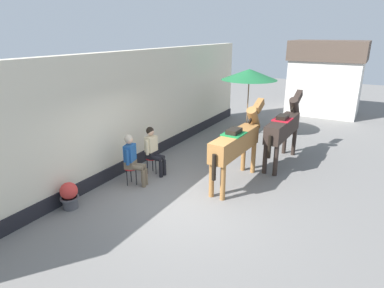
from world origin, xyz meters
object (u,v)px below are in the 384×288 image
at_px(flower_planter_near, 69,195).
at_px(seated_visitor_far, 153,148).
at_px(seated_visitor_near, 132,157).
at_px(saddled_horse_far, 284,127).
at_px(cafe_parasol, 249,75).
at_px(saddled_horse_near, 237,142).

bearing_deg(flower_planter_near, seated_visitor_far, 78.04).
height_order(seated_visitor_near, flower_planter_near, seated_visitor_near).
relative_size(saddled_horse_far, cafe_parasol, 1.16).
xyz_separation_m(seated_visitor_near, saddled_horse_near, (2.32, 1.50, 0.38)).
distance_m(seated_visitor_near, saddled_horse_near, 2.79).
bearing_deg(saddled_horse_far, seated_visitor_far, -137.69).
bearing_deg(seated_visitor_near, saddled_horse_near, 32.86).
relative_size(flower_planter_near, cafe_parasol, 0.25).
height_order(saddled_horse_far, flower_planter_near, saddled_horse_far).
xyz_separation_m(saddled_horse_near, saddled_horse_far, (0.69, 2.04, 0.00)).
bearing_deg(saddled_horse_near, seated_visitor_near, -147.14).
bearing_deg(seated_visitor_near, seated_visitor_far, 86.43).
xyz_separation_m(saddled_horse_near, flower_planter_near, (-2.81, -3.21, -0.82)).
height_order(saddled_horse_near, cafe_parasol, cafe_parasol).
relative_size(seated_visitor_near, saddled_horse_far, 0.46).
xyz_separation_m(seated_visitor_near, saddled_horse_far, (3.01, 3.54, 0.38)).
distance_m(saddled_horse_near, flower_planter_near, 4.34).
bearing_deg(seated_visitor_near, saddled_horse_far, 49.60).
bearing_deg(seated_visitor_far, flower_planter_near, -101.96).
relative_size(seated_visitor_near, saddled_horse_near, 0.46).
bearing_deg(seated_visitor_far, seated_visitor_near, -93.57).
bearing_deg(flower_planter_near, cafe_parasol, 78.27).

